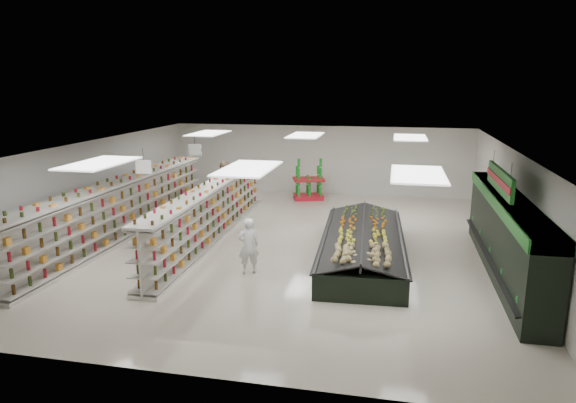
% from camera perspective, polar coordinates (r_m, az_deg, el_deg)
% --- Properties ---
extents(floor, '(16.00, 16.00, 0.00)m').
position_cam_1_polar(floor, '(17.00, -0.49, -4.66)').
color(floor, beige).
rests_on(floor, ground).
extents(ceiling, '(14.00, 16.00, 0.02)m').
position_cam_1_polar(ceiling, '(16.31, -0.51, 6.10)').
color(ceiling, white).
rests_on(ceiling, wall_back).
extents(wall_back, '(14.00, 0.02, 3.20)m').
position_cam_1_polar(wall_back, '(24.33, 3.53, 4.63)').
color(wall_back, silver).
rests_on(wall_back, floor).
extents(wall_front, '(14.00, 0.02, 3.20)m').
position_cam_1_polar(wall_front, '(9.28, -11.27, -10.00)').
color(wall_front, silver).
rests_on(wall_front, floor).
extents(wall_left, '(0.02, 16.00, 3.20)m').
position_cam_1_polar(wall_left, '(19.30, -21.26, 1.49)').
color(wall_left, silver).
rests_on(wall_left, floor).
extents(wall_right, '(0.02, 16.00, 3.20)m').
position_cam_1_polar(wall_right, '(16.60, 23.83, -0.52)').
color(wall_right, silver).
rests_on(wall_right, floor).
extents(produce_wall_case, '(0.93, 8.00, 2.20)m').
position_cam_1_polar(produce_wall_case, '(15.17, 23.09, -3.08)').
color(produce_wall_case, black).
rests_on(produce_wall_case, floor).
extents(aisle_sign_near, '(0.52, 0.06, 0.75)m').
position_cam_1_polar(aisle_sign_near, '(15.80, -15.73, 3.73)').
color(aisle_sign_near, white).
rests_on(aisle_sign_near, ceiling).
extents(aisle_sign_far, '(0.52, 0.06, 0.75)m').
position_cam_1_polar(aisle_sign_far, '(19.39, -10.31, 5.69)').
color(aisle_sign_far, white).
rests_on(aisle_sign_far, ceiling).
extents(hortifruti_banner, '(0.12, 3.20, 0.95)m').
position_cam_1_polar(hortifruti_banner, '(14.80, 22.50, 2.21)').
color(hortifruti_banner, '#1F7725').
rests_on(hortifruti_banner, ceiling).
extents(gondola_left, '(1.15, 11.47, 1.99)m').
position_cam_1_polar(gondola_left, '(18.27, -18.03, -1.09)').
color(gondola_left, silver).
rests_on(gondola_left, floor).
extents(gondola_center, '(0.98, 10.60, 1.84)m').
position_cam_1_polar(gondola_center, '(17.56, -8.43, -1.37)').
color(gondola_center, silver).
rests_on(gondola_center, floor).
extents(produce_island, '(2.76, 6.84, 1.01)m').
position_cam_1_polar(produce_island, '(15.64, 8.28, -4.65)').
color(produce_island, black).
rests_on(produce_island, floor).
extents(soda_endcap, '(1.57, 1.28, 1.73)m').
position_cam_1_polar(soda_endcap, '(23.15, 2.30, 2.29)').
color(soda_endcap, red).
rests_on(soda_endcap, floor).
extents(shopper_main, '(0.69, 0.62, 1.59)m').
position_cam_1_polar(shopper_main, '(14.23, -4.43, -4.93)').
color(shopper_main, white).
rests_on(shopper_main, floor).
extents(shopper_background, '(0.65, 0.96, 1.88)m').
position_cam_1_polar(shopper_background, '(22.41, -6.99, 2.11)').
color(shopper_background, '#9B825F').
rests_on(shopper_background, floor).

